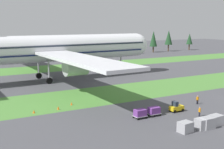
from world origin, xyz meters
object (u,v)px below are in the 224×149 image
Objects in this scene: ground_crew_marshaller at (200,111)px; uld_container_0 at (185,127)px; airliner at (51,48)px; uld_container_1 at (207,123)px; cargo_dolly_second at (140,113)px; baggage_tug at (176,107)px; cargo_dolly_lead at (154,111)px; ground_crew_loader at (197,99)px; taxiway_marker_1 at (72,104)px; taxiway_marker_2 at (58,108)px; taxiway_marker_0 at (34,111)px; uld_container_3 at (202,124)px; uld_container_2 at (216,120)px.

ground_crew_marshaller is 8.52m from uld_container_0.
airliner is 50.83m from uld_container_1.
uld_container_1 is at bearing 34.79° from cargo_dolly_second.
baggage_tug is 5.03m from cargo_dolly_lead.
taxiway_marker_1 is (-22.23, 11.46, -0.65)m from ground_crew_loader.
cargo_dolly_lead is at bearing -41.07° from taxiway_marker_2.
taxiway_marker_0 is at bearing -127.70° from cargo_dolly_second.
uld_container_3 reaches higher than cargo_dolly_second.
taxiway_marker_1 is at bearing 27.54° from taxiway_marker_2.
airliner reaches higher than cargo_dolly_second.
airliner is 46.85m from ground_crew_marshaller.
airliner reaches higher than uld_container_0.
airliner reaches higher than baggage_tug.
ground_crew_marshaller reaches higher than uld_container_1.
ground_crew_loader is at bearing 47.98° from uld_container_3.
ground_crew_marshaller is (9.46, -4.21, 0.03)m from cargo_dolly_second.
taxiway_marker_1 is (-15.09, 13.38, -0.52)m from baggage_tug.
taxiway_marker_0 is at bearing -96.37° from ground_crew_marshaller.
ground_crew_loader is at bearing -17.84° from taxiway_marker_0.
uld_container_3 reaches higher than uld_container_0.
uld_container_3 is 25.51m from taxiway_marker_1.
cargo_dolly_second is 1.26× the size of ground_crew_marshaller.
ground_crew_marshaller reaches higher than cargo_dolly_second.
cargo_dolly_second is 15.18m from ground_crew_loader.
airliner is at bearing 99.03° from uld_container_3.
ground_crew_loader is at bearing 97.24° from cargo_dolly_second.
taxiway_marker_0 is (-17.21, 20.22, -0.48)m from uld_container_0.
uld_container_2 is (-6.40, -10.47, -0.14)m from ground_crew_loader.
ground_crew_loader is 31.62m from taxiway_marker_0.
uld_container_0 is 4.12m from uld_container_1.
ground_crew_marshaller reaches higher than taxiway_marker_2.
uld_container_2 reaches higher than taxiway_marker_0.
ground_crew_marshaller reaches higher than uld_container_2.
taxiway_marker_0 is (-15.03, 11.61, -0.61)m from cargo_dolly_second.
uld_container_0 is at bearing 14.11° from cargo_dolly_second.
uld_container_0 is (4.61, -49.00, -8.25)m from airliner.
ground_crew_marshaller is 2.59× the size of taxiway_marker_2.
baggage_tug is 21.79m from taxiway_marker_2.
uld_container_0 is at bearing -49.61° from taxiway_marker_0.
taxiway_marker_2 reaches higher than taxiway_marker_0.
uld_container_3 is at bearing -14.99° from ground_crew_marshaller.
uld_container_2 reaches higher than taxiway_marker_1.
uld_container_1 is 1.00× the size of uld_container_2.
uld_container_2 is 3.18× the size of taxiway_marker_0.
ground_crew_loader is (7.14, 1.92, 0.13)m from baggage_tug.
uld_container_2 is at bearing 4.78° from uld_container_3.
uld_container_0 is (-7.29, -4.41, -0.15)m from ground_crew_marshaller.
taxiway_marker_1 is at bearing -151.87° from cargo_dolly_second.
uld_container_2 is 27.84m from taxiway_marker_2.
cargo_dolly_lead is at bearing 4.98° from airliner.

